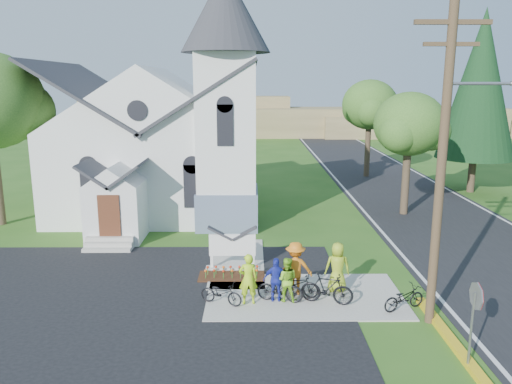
{
  "coord_description": "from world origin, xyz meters",
  "views": [
    {
      "loc": [
        -0.38,
        -16.23,
        7.52
      ],
      "look_at": [
        -0.22,
        5.0,
        2.86
      ],
      "focal_mm": 35.0,
      "sensor_mm": 36.0,
      "label": 1
    }
  ],
  "objects_px": {
    "cyclist_1": "(286,279)",
    "bike_0": "(221,293)",
    "bike_4": "(404,298)",
    "stop_sign": "(475,307)",
    "bike_2": "(295,283)",
    "bike_3": "(327,288)",
    "utility_pole": "(444,155)",
    "cyclist_3": "(295,268)",
    "church_sign": "(232,245)",
    "cyclist_4": "(337,267)",
    "cyclist_2": "(276,280)",
    "bike_1": "(280,288)",
    "cyclist_0": "(248,279)"
  },
  "relations": [
    {
      "from": "church_sign",
      "to": "bike_2",
      "type": "distance_m",
      "value": 3.64
    },
    {
      "from": "church_sign",
      "to": "utility_pole",
      "type": "xyz_separation_m",
      "value": [
        6.56,
        -4.7,
        4.38
      ]
    },
    {
      "from": "utility_pole",
      "to": "bike_0",
      "type": "bearing_deg",
      "value": 169.47
    },
    {
      "from": "cyclist_0",
      "to": "bike_2",
      "type": "relative_size",
      "value": 1.03
    },
    {
      "from": "stop_sign",
      "to": "bike_2",
      "type": "xyz_separation_m",
      "value": [
        -4.28,
        4.67,
        -1.28
      ]
    },
    {
      "from": "bike_0",
      "to": "utility_pole",
      "type": "bearing_deg",
      "value": -78.03
    },
    {
      "from": "bike_4",
      "to": "cyclist_3",
      "type": "bearing_deg",
      "value": 45.42
    },
    {
      "from": "cyclist_0",
      "to": "bike_0",
      "type": "relative_size",
      "value": 1.16
    },
    {
      "from": "bike_4",
      "to": "bike_3",
      "type": "bearing_deg",
      "value": 55.0
    },
    {
      "from": "bike_2",
      "to": "cyclist_3",
      "type": "relative_size",
      "value": 0.9
    },
    {
      "from": "bike_1",
      "to": "cyclist_4",
      "type": "relative_size",
      "value": 0.88
    },
    {
      "from": "cyclist_3",
      "to": "stop_sign",
      "type": "bearing_deg",
      "value": 127.11
    },
    {
      "from": "utility_pole",
      "to": "cyclist_3",
      "type": "relative_size",
      "value": 5.18
    },
    {
      "from": "bike_3",
      "to": "church_sign",
      "type": "bearing_deg",
      "value": 61.23
    },
    {
      "from": "cyclist_3",
      "to": "utility_pole",
      "type": "bearing_deg",
      "value": 148.62
    },
    {
      "from": "cyclist_0",
      "to": "stop_sign",
      "type": "bearing_deg",
      "value": 140.75
    },
    {
      "from": "bike_0",
      "to": "cyclist_4",
      "type": "relative_size",
      "value": 0.84
    },
    {
      "from": "stop_sign",
      "to": "cyclist_1",
      "type": "distance_m",
      "value": 6.35
    },
    {
      "from": "cyclist_2",
      "to": "cyclist_4",
      "type": "relative_size",
      "value": 0.85
    },
    {
      "from": "cyclist_3",
      "to": "bike_2",
      "type": "bearing_deg",
      "value": 83.82
    },
    {
      "from": "bike_4",
      "to": "cyclist_2",
      "type": "bearing_deg",
      "value": 56.69
    },
    {
      "from": "cyclist_2",
      "to": "bike_2",
      "type": "distance_m",
      "value": 0.89
    },
    {
      "from": "cyclist_2",
      "to": "cyclist_3",
      "type": "distance_m",
      "value": 0.96
    },
    {
      "from": "cyclist_2",
      "to": "cyclist_4",
      "type": "bearing_deg",
      "value": -157.55
    },
    {
      "from": "bike_0",
      "to": "cyclist_4",
      "type": "distance_m",
      "value": 4.34
    },
    {
      "from": "cyclist_4",
      "to": "stop_sign",
      "type": "bearing_deg",
      "value": 120.48
    },
    {
      "from": "cyclist_0",
      "to": "cyclist_4",
      "type": "bearing_deg",
      "value": -167.76
    },
    {
      "from": "bike_3",
      "to": "cyclist_0",
      "type": "bearing_deg",
      "value": 105.66
    },
    {
      "from": "cyclist_2",
      "to": "stop_sign",
      "type": "bearing_deg",
      "value": 142.07
    },
    {
      "from": "utility_pole",
      "to": "bike_0",
      "type": "distance_m",
      "value": 8.52
    },
    {
      "from": "bike_0",
      "to": "cyclist_3",
      "type": "xyz_separation_m",
      "value": [
        2.62,
        0.88,
        0.56
      ]
    },
    {
      "from": "cyclist_2",
      "to": "bike_2",
      "type": "relative_size",
      "value": 0.9
    },
    {
      "from": "cyclist_0",
      "to": "cyclist_2",
      "type": "relative_size",
      "value": 1.14
    },
    {
      "from": "utility_pole",
      "to": "bike_2",
      "type": "height_order",
      "value": "utility_pole"
    },
    {
      "from": "church_sign",
      "to": "cyclist_4",
      "type": "xyz_separation_m",
      "value": [
        3.91,
        -2.35,
        -0.05
      ]
    },
    {
      "from": "bike_3",
      "to": "cyclist_3",
      "type": "bearing_deg",
      "value": 66.65
    },
    {
      "from": "cyclist_1",
      "to": "bike_4",
      "type": "bearing_deg",
      "value": 179.01
    },
    {
      "from": "church_sign",
      "to": "cyclist_2",
      "type": "xyz_separation_m",
      "value": [
        1.65,
        -3.18,
        -0.19
      ]
    },
    {
      "from": "cyclist_2",
      "to": "bike_3",
      "type": "xyz_separation_m",
      "value": [
        1.73,
        -0.22,
        -0.24
      ]
    },
    {
      "from": "utility_pole",
      "to": "bike_3",
      "type": "height_order",
      "value": "utility_pole"
    },
    {
      "from": "utility_pole",
      "to": "stop_sign",
      "type": "relative_size",
      "value": 4.03
    },
    {
      "from": "cyclist_0",
      "to": "bike_1",
      "type": "distance_m",
      "value": 1.18
    },
    {
      "from": "bike_3",
      "to": "bike_4",
      "type": "relative_size",
      "value": 1.13
    },
    {
      "from": "stop_sign",
      "to": "cyclist_0",
      "type": "bearing_deg",
      "value": 145.92
    },
    {
      "from": "cyclist_2",
      "to": "cyclist_4",
      "type": "xyz_separation_m",
      "value": [
        2.26,
        0.83,
        0.14
      ]
    },
    {
      "from": "utility_pole",
      "to": "cyclist_1",
      "type": "relative_size",
      "value": 6.35
    },
    {
      "from": "cyclist_1",
      "to": "bike_2",
      "type": "distance_m",
      "value": 0.65
    },
    {
      "from": "cyclist_1",
      "to": "bike_0",
      "type": "bearing_deg",
      "value": 16.55
    },
    {
      "from": "cyclist_0",
      "to": "cyclist_4",
      "type": "xyz_separation_m",
      "value": [
        3.24,
        1.01,
        0.03
      ]
    },
    {
      "from": "church_sign",
      "to": "bike_3",
      "type": "bearing_deg",
      "value": -45.11
    }
  ]
}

